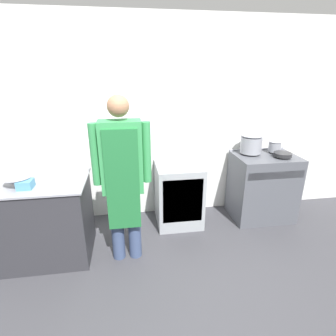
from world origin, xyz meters
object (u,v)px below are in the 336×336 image
stock_pot (251,143)px  sauce_pot (275,146)px  fridge_unit (178,194)px  person_cook (122,174)px  stove (262,187)px  mixing_bowl (18,181)px  plastic_tub (25,184)px  saute_pan (283,154)px

stock_pot → sauce_pot: 0.36m
fridge_unit → person_cook: bearing=-137.5°
stove → stock_pot: 0.65m
stock_pot → mixing_bowl: bearing=-167.2°
stove → plastic_tub: bearing=-168.0°
person_cook → plastic_tub: 0.95m
saute_pan → sauce_pot: sauce_pot is taller
fridge_unit → person_cook: person_cook is taller
fridge_unit → plastic_tub: size_ratio=6.10×
mixing_bowl → plastic_tub: (0.10, -0.09, -0.00)m
person_cook → saute_pan: size_ratio=7.83×
mixing_bowl → sauce_pot: sauce_pot is taller
fridge_unit → person_cook: 1.14m
plastic_tub → stock_pot: 2.79m
person_cook → mixing_bowl: (-1.05, 0.10, -0.06)m
stove → mixing_bowl: (-2.98, -0.52, 0.50)m
mixing_bowl → sauce_pot: 3.21m
fridge_unit → sauce_pot: sauce_pot is taller
mixing_bowl → person_cook: bearing=-5.6°
stove → fridge_unit: 1.21m
fridge_unit → stock_pot: bearing=4.5°
saute_pan → mixing_bowl: bearing=-172.4°
stove → stock_pot: stock_pot is taller
person_cook → fridge_unit: bearing=42.5°
person_cook → sauce_pot: size_ratio=10.95×
fridge_unit → plastic_tub: bearing=-159.0°
mixing_bowl → plastic_tub: size_ratio=2.12×
stove → fridge_unit: size_ratio=1.12×
sauce_pot → mixing_bowl: bearing=-168.6°
stove → sauce_pot: 0.59m
person_cook → sauce_pot: bearing=19.4°
mixing_bowl → saute_pan: 3.17m
stove → saute_pan: size_ratio=4.10×
fridge_unit → person_cook: size_ratio=0.47×
fridge_unit → mixing_bowl: mixing_bowl is taller
fridge_unit → mixing_bowl: bearing=-162.6°
plastic_tub → sauce_pot: bearing=13.3°
stock_pot → sauce_pot: stock_pot is taller
mixing_bowl → stove: bearing=10.0°
saute_pan → sauce_pot: 0.22m
plastic_tub → mixing_bowl: bearing=139.3°
stove → saute_pan: bearing=-32.6°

